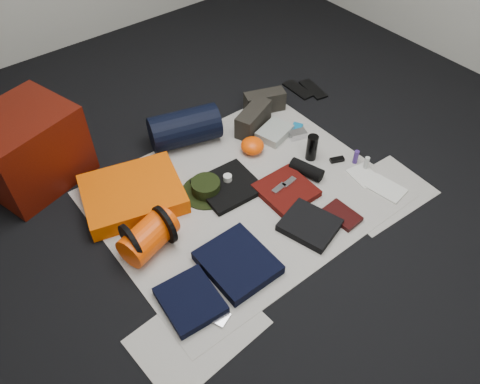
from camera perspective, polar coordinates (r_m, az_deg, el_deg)
floor at (r=2.75m, az=0.31°, el=-0.50°), size 4.50×4.50×0.02m
newspaper_mat at (r=2.74m, az=0.32°, el=-0.31°), size 1.60×1.30×0.01m
newspaper_sheet_front_left at (r=2.25m, az=-5.13°, el=-16.63°), size 0.61×0.44×0.00m
newspaper_sheet_front_right at (r=2.88m, az=16.89°, el=-0.16°), size 0.60×0.43×0.00m
red_cabinet at (r=2.96m, az=-24.45°, el=4.82°), size 0.66×0.59×0.46m
sleeping_pad at (r=2.74m, az=-12.94°, el=-0.22°), size 0.65×0.58×0.10m
stuff_sack at (r=2.47m, az=-11.07°, el=-5.32°), size 0.34×0.25×0.18m
sack_strap_left at (r=2.44m, az=-13.15°, el=-6.13°), size 0.02×0.22×0.22m
sack_strap_right at (r=2.48m, az=-9.16°, el=-3.93°), size 0.02×0.22×0.22m
navy_duffel at (r=3.03m, az=-6.75°, el=7.78°), size 0.49×0.34×0.23m
boonie_brim at (r=2.76m, az=-4.14°, el=0.07°), size 0.37×0.37×0.01m
boonie_crown at (r=2.73m, az=-4.19°, el=0.67°), size 0.17×0.17×0.07m
hiking_boot_left at (r=3.15m, az=1.64°, el=8.91°), size 0.33×0.22×0.15m
hiking_boot_right at (r=3.32m, az=3.03°, el=10.97°), size 0.30×0.20×0.14m
flip_flop_left at (r=3.58m, az=7.07°, el=12.28°), size 0.10×0.26×0.01m
flip_flop_right at (r=3.60m, az=8.90°, el=12.28°), size 0.14×0.27×0.01m
trousers_navy_a at (r=2.30m, az=-6.08°, el=-13.00°), size 0.28×0.32×0.05m
trousers_navy_b at (r=2.40m, az=-0.29°, el=-8.60°), size 0.32×0.37×0.06m
trousers_charcoal at (r=2.59m, az=8.48°, el=-4.00°), size 0.32×0.35×0.04m
black_tshirt at (r=2.76m, az=-1.46°, el=0.70°), size 0.36×0.33×0.03m
red_shirt at (r=2.75m, az=5.64°, el=0.21°), size 0.30×0.30×0.04m
orange_stuff_sack at (r=2.98m, az=1.52°, el=5.66°), size 0.18×0.18×0.10m
first_aid_pouch at (r=3.12m, az=4.22°, el=7.27°), size 0.26×0.22×0.06m
water_bottle at (r=2.94m, az=8.75°, el=5.38°), size 0.07×0.07×0.17m
speaker at (r=2.86m, az=8.11°, el=2.72°), size 0.14×0.22×0.08m
compact_camera at (r=3.13m, az=7.04°, el=6.98°), size 0.13×0.10×0.04m
cyan_case at (r=3.18m, az=6.86°, el=7.63°), size 0.12×0.11×0.03m
toiletry_purple at (r=2.99m, az=13.94°, el=4.17°), size 0.04×0.04×0.09m
toiletry_clear at (r=2.97m, az=15.15°, el=3.44°), size 0.03×0.03×0.09m
paperback_book at (r=2.68m, az=12.33°, el=-2.75°), size 0.14×0.21×0.03m
map_booklet at (r=2.90m, az=17.37°, el=0.43°), size 0.18×0.23×0.01m
map_printout at (r=2.94m, az=14.87°, el=1.96°), size 0.17×0.20×0.01m
sunglasses at (r=3.00m, az=11.74°, el=3.88°), size 0.10×0.07×0.02m
key_cluster at (r=2.27m, az=-2.48°, el=-15.02°), size 0.10×0.10×0.01m
tape_roll at (r=2.76m, az=-1.52°, el=1.74°), size 0.05×0.05×0.03m
energy_bar_a at (r=2.72m, az=4.77°, el=0.46°), size 0.10×0.05×0.01m
energy_bar_b at (r=2.76m, az=6.01°, el=1.20°), size 0.10×0.05×0.01m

